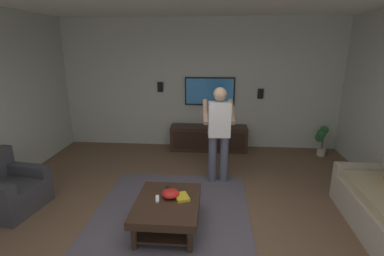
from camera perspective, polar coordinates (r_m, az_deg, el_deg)
name	(u,v)px	position (r m, az deg, el deg)	size (l,w,h in m)	color
ground_plane	(185,233)	(3.82, -1.40, -20.29)	(7.94, 7.94, 0.00)	brown
wall_back_tv	(200,84)	(6.48, 1.60, 8.77)	(0.10, 6.40, 2.88)	#B2B7AD
area_rug	(170,219)	(4.07, -4.37, -17.74)	(2.69, 2.17, 0.01)	#514C56
armchair	(7,191)	(4.91, -33.19, -10.59)	(0.91, 0.92, 0.82)	#38383D
coffee_table	(167,208)	(3.74, -4.95, -15.75)	(1.00, 0.80, 0.40)	#332116
media_console	(209,138)	(6.40, 3.37, -2.04)	(0.45, 1.70, 0.55)	#332116
tv	(210,91)	(6.40, 3.57, 7.36)	(0.05, 1.11, 0.62)	black
person_standing	(219,129)	(4.75, 5.44, -0.29)	(0.56, 0.57, 1.64)	#4C5166
potted_plant_short	(321,138)	(6.62, 24.56, -1.84)	(0.24, 0.28, 0.65)	#B7B2A8
bowl	(171,194)	(3.74, -4.31, -12.99)	(0.22, 0.22, 0.10)	red
remote_white	(157,199)	(3.72, -6.97, -13.92)	(0.15, 0.04, 0.02)	white
remote_black	(169,189)	(3.94, -4.62, -12.03)	(0.15, 0.04, 0.02)	black
book	(182,197)	(3.73, -2.05, -13.68)	(0.22, 0.16, 0.04)	gold
vase_round	(215,122)	(6.26, 4.61, 1.19)	(0.22, 0.22, 0.22)	red
wall_speaker_left	(261,94)	(6.50, 13.60, 6.71)	(0.06, 0.12, 0.22)	black
wall_speaker_right	(160,87)	(6.51, -6.38, 8.19)	(0.06, 0.12, 0.22)	black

